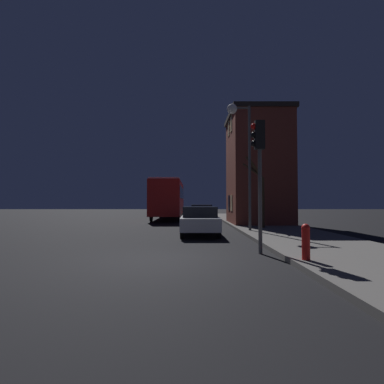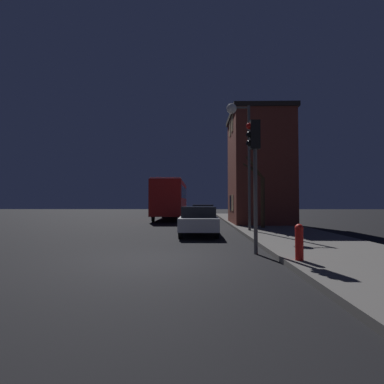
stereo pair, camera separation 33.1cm
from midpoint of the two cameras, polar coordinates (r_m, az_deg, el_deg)
ground_plane at (r=8.50m, az=-7.20°, el=-12.79°), size 120.00×120.00×0.00m
sidewalk at (r=9.52m, az=28.39°, el=-10.93°), size 4.17×60.00×0.15m
brick_building at (r=21.73m, az=12.01°, el=4.54°), size 4.11×5.37×7.75m
streetlamp at (r=16.08m, az=8.61°, el=10.72°), size 1.24×0.53×6.61m
traffic_light at (r=9.62m, az=11.70°, el=6.40°), size 0.43×0.24×4.16m
bare_tree at (r=17.54m, az=12.40°, el=0.01°), size 1.24×1.47×4.13m
bus at (r=28.07m, az=-4.74°, el=-0.92°), size 2.51×10.51×3.53m
car_near_lane at (r=14.51m, az=0.86°, el=-5.37°), size 1.78×4.00×1.39m
car_mid_lane at (r=22.86m, az=1.43°, el=-4.12°), size 1.71×4.43×1.42m
fire_hydrant at (r=8.08m, az=19.83°, el=-8.75°), size 0.21×0.21×0.91m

